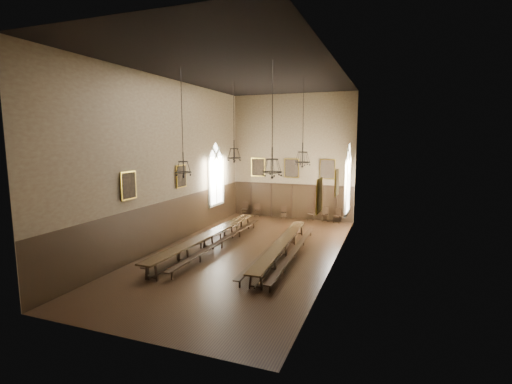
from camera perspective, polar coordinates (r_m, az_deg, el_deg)
The scene contains 32 objects.
floor at distance 19.45m, azimuth -1.51°, elevation -9.24°, with size 9.00×18.00×0.02m, color black.
ceiling at distance 18.83m, azimuth -1.62°, elevation 17.96°, with size 9.00×18.00×0.02m, color black.
wall_back at distance 27.15m, azimuth 5.59°, elevation 5.38°, with size 9.00×0.02×9.00m, color #766849.
wall_front at distance 10.82m, azimuth -19.70°, elevation 0.73°, with size 9.00×0.02×9.00m, color #766849.
wall_left at distance 20.71m, azimuth -13.25°, elevation 4.33°, with size 0.02×18.00×9.00m, color #766849.
wall_right at distance 17.43m, azimuth 12.35°, elevation 3.67°, with size 0.02×18.00×9.00m, color #766849.
wainscot_panelling at distance 19.11m, azimuth -1.53°, elevation -5.63°, with size 9.00×18.00×2.50m, color black, non-canonical shape.
table_left at distance 20.03m, azimuth -7.32°, elevation -7.51°, with size 1.04×10.71×0.83m.
table_right at distance 18.70m, azimuth 3.94°, elevation -8.75°, with size 1.18×9.58×0.75m.
bench_left_outer at distance 20.17m, azimuth -8.46°, elevation -7.88°, with size 0.89×9.08×0.41m.
bench_left_inner at distance 20.06m, azimuth -5.26°, elevation -7.80°, with size 0.33×10.43×0.47m.
bench_right_inner at distance 18.92m, azimuth 2.39°, elevation -8.85°, with size 0.54×9.56×0.43m.
bench_right_outer at distance 18.57m, azimuth 6.01°, elevation -9.22°, with size 0.60×9.56×0.43m.
chair_0 at distance 28.27m, azimuth -1.74°, elevation -3.04°, with size 0.48×0.48×1.03m.
chair_1 at distance 28.05m, azimuth 0.22°, elevation -3.16°, with size 0.53×0.53×0.97m.
chair_3 at distance 27.39m, azimuth 4.31°, elevation -3.52°, with size 0.46×0.46×0.87m.
chair_5 at distance 26.93m, azimuth 8.41°, elevation -3.72°, with size 0.46×0.46×0.98m.
chair_6 at distance 26.72m, azimuth 10.58°, elevation -3.83°, with size 0.53×0.53×1.04m.
chair_7 at distance 26.56m, azimuth 12.39°, elevation -3.98°, with size 0.55×0.55×1.00m.
chandelier_back_left at distance 21.44m, azimuth -3.39°, elevation 6.06°, with size 0.82×0.82×4.42m.
chandelier_back_right at distance 20.06m, azimuth 7.17°, elevation 5.44°, with size 0.84×0.84×4.58m.
chandelier_front_left at distance 17.39m, azimuth -11.13°, elevation 4.20°, with size 0.76×0.76×4.85m.
chandelier_front_right at distance 15.66m, azimuth 2.50°, elevation 4.23°, with size 0.84×0.84×4.73m.
portrait_back_0 at distance 27.86m, azimuth 0.31°, elevation 3.84°, with size 1.10×0.12×1.40m.
portrait_back_1 at distance 27.08m, azimuth 5.49°, elevation 3.68°, with size 1.10×0.12×1.40m.
portrait_back_2 at distance 26.53m, azimuth 10.94°, elevation 3.47°, with size 1.10×0.12×1.40m.
portrait_left_0 at distance 21.54m, azimuth -11.43°, elevation 2.40°, with size 0.12×1.00×1.30m.
portrait_left_1 at distance 17.90m, azimuth -19.02°, elevation 0.96°, with size 0.12×1.00×1.30m.
portrait_right_0 at distance 18.51m, azimuth 12.32°, elevation 1.44°, with size 0.12×1.00×1.30m.
portrait_right_1 at distance 14.10m, azimuth 9.71°, elevation -0.55°, with size 0.12×1.00×1.30m.
window_right at distance 22.97m, azimuth 14.02°, elevation 1.91°, with size 0.20×2.20×4.60m, color white, non-canonical shape.
window_left at distance 25.51m, azimuth -6.18°, elevation 2.71°, with size 0.20×2.20×4.60m, color white, non-canonical shape.
Camera 1 is at (6.94, -17.21, 5.82)m, focal length 26.00 mm.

